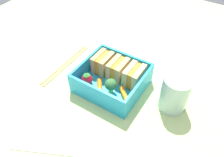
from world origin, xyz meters
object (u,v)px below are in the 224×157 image
drinking_glass (175,93)px  carrot_stick_far_left (100,87)px  strawberry_far_left (87,79)px  sandwich_left (103,63)px  chopstick_pair (65,64)px  sandwich_center (134,76)px  sandwich_center_left (118,69)px  folded_napkin (52,133)px  carrot_stick_left (125,96)px  broccoli_floret (111,85)px

drinking_glass → carrot_stick_far_left: bearing=-162.4°
strawberry_far_left → drinking_glass: bearing=15.1°
sandwich_left → strawberry_far_left: bearing=-95.3°
sandwich_left → chopstick_pair: sandwich_left is taller
sandwich_left → sandwich_center: size_ratio=1.00×
sandwich_center_left → folded_napkin: sandwich_center_left is taller
carrot_stick_left → folded_napkin: 17.93cm
broccoli_floret → carrot_stick_left: bearing=6.1°
carrot_stick_far_left → sandwich_left: bearing=116.7°
sandwich_left → drinking_glass: (19.53, -0.77, 0.76)cm
carrot_stick_left → drinking_glass: (9.95, 4.44, 2.59)cm
sandwich_left → sandwich_center: same height
strawberry_far_left → broccoli_floret: broccoli_floret is taller
sandwich_left → carrot_stick_far_left: 6.98cm
sandwich_center_left → chopstick_pair: bearing=-168.5°
broccoli_floret → sandwich_center_left: bearing=104.1°
folded_napkin → chopstick_pair: bearing=123.8°
carrot_stick_far_left → sandwich_center_left: bearing=75.8°
drinking_glass → strawberry_far_left: bearing=-164.9°
sandwich_center_left → carrot_stick_left: 7.47cm
sandwich_center_left → strawberry_far_left: 8.11cm
chopstick_pair → drinking_glass: drinking_glass is taller
sandwich_left → sandwich_center_left: bearing=0.0°
sandwich_center → carrot_stick_left: (0.48, -5.22, -1.83)cm
carrot_stick_far_left → chopstick_pair: bearing=168.1°
carrot_stick_left → chopstick_pair: size_ratio=0.28×
strawberry_far_left → chopstick_pair: (-10.16, 3.11, -2.36)cm
carrot_stick_left → drinking_glass: size_ratio=0.60×
chopstick_pair → broccoli_floret: bearing=-8.5°
carrot_stick_far_left → chopstick_pair: (-13.77, 2.91, -1.45)cm
sandwich_left → folded_napkin: (1.24, -21.01, -3.40)cm
sandwich_left → strawberry_far_left: size_ratio=1.66×
sandwich_left → strawberry_far_left: 6.30cm
sandwich_center_left → folded_napkin: bearing=-99.0°
chopstick_pair → drinking_glass: size_ratio=2.16×
chopstick_pair → carrot_stick_far_left: bearing=-11.9°
folded_napkin → carrot_stick_left: bearing=62.2°
sandwich_left → sandwich_center_left: same height
sandwich_center → drinking_glass: (10.42, -0.77, 0.76)cm
broccoli_floret → drinking_glass: drinking_glass is taller
folded_napkin → sandwich_left: bearing=93.4°
carrot_stick_left → folded_napkin: carrot_stick_left is taller
carrot_stick_left → sandwich_center: bearing=95.2°
sandwich_left → chopstick_pair: bearing=-163.9°
sandwich_left → strawberry_far_left: (-0.58, -6.21, -0.89)cm
broccoli_floret → folded_napkin: broccoli_floret is taller
sandwich_center → carrot_stick_left: 5.55cm
sandwich_left → broccoli_floret: sandwich_left is taller
sandwich_left → sandwich_center: (9.10, 0.00, 0.00)cm
folded_napkin → sandwich_center: bearing=69.5°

